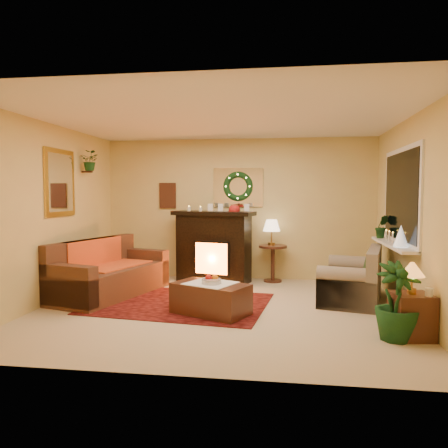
# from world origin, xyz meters

# --- Properties ---
(floor) EXTENTS (5.00, 5.00, 0.00)m
(floor) POSITION_xyz_m (0.00, 0.00, 0.00)
(floor) COLOR beige
(floor) RESTS_ON ground
(ceiling) EXTENTS (5.00, 5.00, 0.00)m
(ceiling) POSITION_xyz_m (0.00, 0.00, 2.60)
(ceiling) COLOR white
(ceiling) RESTS_ON ground
(wall_back) EXTENTS (5.00, 5.00, 0.00)m
(wall_back) POSITION_xyz_m (0.00, 2.25, 1.30)
(wall_back) COLOR #EFD88C
(wall_back) RESTS_ON ground
(wall_front) EXTENTS (5.00, 5.00, 0.00)m
(wall_front) POSITION_xyz_m (0.00, -2.25, 1.30)
(wall_front) COLOR #EFD88C
(wall_front) RESTS_ON ground
(wall_left) EXTENTS (4.50, 4.50, 0.00)m
(wall_left) POSITION_xyz_m (-2.50, 0.00, 1.30)
(wall_left) COLOR #EFD88C
(wall_left) RESTS_ON ground
(wall_right) EXTENTS (4.50, 4.50, 0.00)m
(wall_right) POSITION_xyz_m (2.50, 0.00, 1.30)
(wall_right) COLOR #EFD88C
(wall_right) RESTS_ON ground
(area_rug) EXTENTS (2.64, 2.10, 0.01)m
(area_rug) POSITION_xyz_m (-0.62, 0.19, 0.01)
(area_rug) COLOR #71050A
(area_rug) RESTS_ON floor
(sofa) EXTENTS (1.41, 2.19, 0.87)m
(sofa) POSITION_xyz_m (-1.82, 0.56, 0.43)
(sofa) COLOR brown
(sofa) RESTS_ON floor
(red_throw) EXTENTS (0.76, 1.24, 0.02)m
(red_throw) POSITION_xyz_m (-1.86, 0.68, 0.46)
(red_throw) COLOR red
(red_throw) RESTS_ON sofa
(fireplace) EXTENTS (1.37, 0.71, 1.20)m
(fireplace) POSITION_xyz_m (-0.40, 1.85, 0.55)
(fireplace) COLOR black
(fireplace) RESTS_ON floor
(poinsettia) EXTENTS (0.20, 0.20, 0.20)m
(poinsettia) POSITION_xyz_m (-0.02, 1.82, 1.30)
(poinsettia) COLOR red
(poinsettia) RESTS_ON fireplace
(mantel_candle_a) EXTENTS (0.06, 0.06, 0.19)m
(mantel_candle_a) POSITION_xyz_m (-0.84, 1.81, 1.26)
(mantel_candle_a) COLOR beige
(mantel_candle_a) RESTS_ON fireplace
(mantel_candle_b) EXTENTS (0.06, 0.06, 0.17)m
(mantel_candle_b) POSITION_xyz_m (-0.63, 1.81, 1.26)
(mantel_candle_b) COLOR white
(mantel_candle_b) RESTS_ON fireplace
(mantel_mirror) EXTENTS (0.92, 0.02, 0.72)m
(mantel_mirror) POSITION_xyz_m (0.00, 2.23, 1.70)
(mantel_mirror) COLOR white
(mantel_mirror) RESTS_ON wall_back
(wreath) EXTENTS (0.55, 0.11, 0.55)m
(wreath) POSITION_xyz_m (0.00, 2.19, 1.72)
(wreath) COLOR #194719
(wreath) RESTS_ON wall_back
(wall_art) EXTENTS (0.32, 0.03, 0.48)m
(wall_art) POSITION_xyz_m (-1.35, 2.23, 1.55)
(wall_art) COLOR #381E11
(wall_art) RESTS_ON wall_back
(gold_mirror) EXTENTS (0.03, 0.84, 1.00)m
(gold_mirror) POSITION_xyz_m (-2.48, 0.30, 1.75)
(gold_mirror) COLOR gold
(gold_mirror) RESTS_ON wall_left
(hanging_plant) EXTENTS (0.33, 0.28, 0.36)m
(hanging_plant) POSITION_xyz_m (-2.34, 1.05, 1.97)
(hanging_plant) COLOR #194719
(hanging_plant) RESTS_ON wall_left
(loveseat) EXTENTS (1.10, 1.52, 0.80)m
(loveseat) POSITION_xyz_m (1.85, 0.73, 0.42)
(loveseat) COLOR tan
(loveseat) RESTS_ON floor
(window_frame) EXTENTS (0.03, 1.86, 1.36)m
(window_frame) POSITION_xyz_m (2.48, 0.55, 1.55)
(window_frame) COLOR white
(window_frame) RESTS_ON wall_right
(window_glass) EXTENTS (0.02, 1.70, 1.22)m
(window_glass) POSITION_xyz_m (2.47, 0.55, 1.55)
(window_glass) COLOR black
(window_glass) RESTS_ON wall_right
(window_sill) EXTENTS (0.22, 1.86, 0.04)m
(window_sill) POSITION_xyz_m (2.38, 0.55, 0.87)
(window_sill) COLOR white
(window_sill) RESTS_ON wall_right
(mini_tree) EXTENTS (0.19, 0.19, 0.28)m
(mini_tree) POSITION_xyz_m (2.37, 0.06, 1.04)
(mini_tree) COLOR white
(mini_tree) RESTS_ON window_sill
(sill_plant) EXTENTS (0.26, 0.21, 0.47)m
(sill_plant) POSITION_xyz_m (2.37, 1.22, 1.08)
(sill_plant) COLOR #204927
(sill_plant) RESTS_ON window_sill
(side_table_round) EXTENTS (0.53, 0.53, 0.66)m
(side_table_round) POSITION_xyz_m (0.66, 1.98, 0.32)
(side_table_round) COLOR #491F10
(side_table_round) RESTS_ON floor
(lamp_cream) EXTENTS (0.31, 0.31, 0.47)m
(lamp_cream) POSITION_xyz_m (0.63, 2.00, 0.88)
(lamp_cream) COLOR #FFD9AC
(lamp_cream) RESTS_ON side_table_round
(end_table_square) EXTENTS (0.46, 0.46, 0.49)m
(end_table_square) POSITION_xyz_m (2.26, -0.91, 0.27)
(end_table_square) COLOR black
(end_table_square) RESTS_ON floor
(lamp_tiffany) EXTENTS (0.27, 0.27, 0.39)m
(lamp_tiffany) POSITION_xyz_m (2.25, -0.92, 0.74)
(lamp_tiffany) COLOR orange
(lamp_tiffany) RESTS_ON end_table_square
(coffee_table) EXTENTS (1.11, 0.90, 0.41)m
(coffee_table) POSITION_xyz_m (-0.09, -0.29, 0.21)
(coffee_table) COLOR black
(coffee_table) RESTS_ON floor
(fruit_bowl) EXTENTS (0.25, 0.25, 0.06)m
(fruit_bowl) POSITION_xyz_m (-0.07, -0.32, 0.45)
(fruit_bowl) COLOR silver
(fruit_bowl) RESTS_ON coffee_table
(floor_palm) EXTENTS (1.79, 1.79, 2.54)m
(floor_palm) POSITION_xyz_m (2.08, -1.00, 0.45)
(floor_palm) COLOR #1F4A22
(floor_palm) RESTS_ON floor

